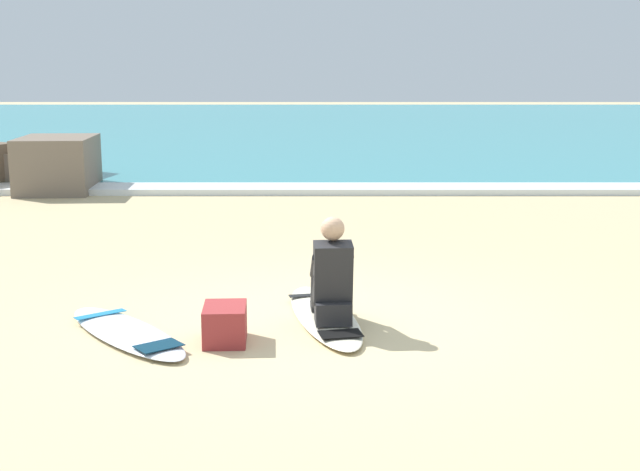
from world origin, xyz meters
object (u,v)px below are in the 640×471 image
object	(u,v)px
surfer_seated	(328,280)
surfboard_spare_near	(122,332)
surfboard_main	(321,316)
beach_bag	(221,324)

from	to	relation	value
surfer_seated	surfboard_spare_near	world-z (taller)	surfer_seated
surfboard_main	surfboard_spare_near	size ratio (longest dim) A/B	1.20
surfboard_main	beach_bag	world-z (taller)	beach_bag
surfboard_main	beach_bag	distance (m)	1.09
surfboard_main	surfer_seated	bearing A→B (deg)	-75.41
surfer_seated	surfboard_spare_near	distance (m)	1.86
surfboard_spare_near	surfboard_main	bearing A→B (deg)	16.11
surfboard_main	surfboard_spare_near	world-z (taller)	same
surfboard_main	beach_bag	bearing A→B (deg)	-142.09
surfboard_main	surfboard_spare_near	distance (m)	1.81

